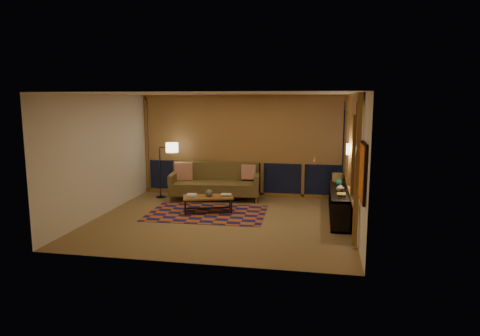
% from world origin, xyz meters
% --- Properties ---
extents(floor, '(5.50, 5.00, 0.01)m').
position_xyz_m(floor, '(0.00, 0.00, 0.00)').
color(floor, '#A17F4C').
rests_on(floor, ground).
extents(ceiling, '(5.50, 5.00, 0.01)m').
position_xyz_m(ceiling, '(0.00, 0.00, 2.70)').
color(ceiling, white).
rests_on(ceiling, walls).
extents(walls, '(5.51, 5.01, 2.70)m').
position_xyz_m(walls, '(0.00, 0.00, 1.35)').
color(walls, white).
rests_on(walls, floor).
extents(window_wall_back, '(5.30, 0.16, 2.60)m').
position_xyz_m(window_wall_back, '(0.00, 2.43, 1.35)').
color(window_wall_back, brown).
rests_on(window_wall_back, walls).
extents(window_wall_right, '(0.16, 3.70, 2.60)m').
position_xyz_m(window_wall_right, '(2.68, 0.60, 1.35)').
color(window_wall_right, brown).
rests_on(window_wall_right, walls).
extents(wall_art, '(0.06, 0.74, 0.94)m').
position_xyz_m(wall_art, '(2.71, -1.85, 1.45)').
color(wall_art, red).
rests_on(wall_art, walls).
extents(wall_sconce, '(0.12, 0.18, 0.22)m').
position_xyz_m(wall_sconce, '(2.62, 0.45, 1.55)').
color(wall_sconce, white).
rests_on(wall_sconce, walls).
extents(sofa, '(2.38, 1.22, 0.93)m').
position_xyz_m(sofa, '(-0.62, 1.86, 0.47)').
color(sofa, brown).
rests_on(sofa, floor).
extents(pillow_left, '(0.48, 0.27, 0.46)m').
position_xyz_m(pillow_left, '(-1.48, 1.94, 0.69)').
color(pillow_left, red).
rests_on(pillow_left, sofa).
extents(pillow_right, '(0.38, 0.14, 0.37)m').
position_xyz_m(pillow_right, '(0.22, 2.14, 0.65)').
color(pillow_right, red).
rests_on(pillow_right, sofa).
extents(area_rug, '(2.71, 1.85, 0.01)m').
position_xyz_m(area_rug, '(-0.46, 0.47, 0.01)').
color(area_rug, '#AE4F1F').
rests_on(area_rug, floor).
extents(coffee_table, '(1.24, 0.84, 0.38)m').
position_xyz_m(coffee_table, '(-0.46, 0.57, 0.19)').
color(coffee_table, brown).
rests_on(coffee_table, floor).
extents(book_stack_a, '(0.24, 0.20, 0.06)m').
position_xyz_m(book_stack_a, '(-0.81, 0.42, 0.41)').
color(book_stack_a, silver).
rests_on(book_stack_a, coffee_table).
extents(book_stack_b, '(0.28, 0.23, 0.05)m').
position_xyz_m(book_stack_b, '(-0.06, 0.70, 0.40)').
color(book_stack_b, silver).
rests_on(book_stack_b, coffee_table).
extents(ceramic_pot, '(0.23, 0.23, 0.17)m').
position_xyz_m(ceramic_pot, '(-0.43, 0.56, 0.46)').
color(ceramic_pot, '#292931').
rests_on(ceramic_pot, coffee_table).
extents(floor_lamp, '(0.51, 0.35, 1.47)m').
position_xyz_m(floor_lamp, '(-2.10, 1.82, 0.74)').
color(floor_lamp, black).
rests_on(floor_lamp, floor).
extents(bookshelf, '(0.40, 2.56, 0.64)m').
position_xyz_m(bookshelf, '(2.49, 0.77, 0.32)').
color(bookshelf, black).
rests_on(bookshelf, floor).
extents(basket, '(0.30, 0.30, 0.19)m').
position_xyz_m(basket, '(2.47, 1.59, 0.74)').
color(basket, olive).
rests_on(basket, bookshelf).
extents(teal_bowl, '(0.16, 0.16, 0.15)m').
position_xyz_m(teal_bowl, '(2.49, 1.06, 0.72)').
color(teal_bowl, '#197063').
rests_on(teal_bowl, bookshelf).
extents(vase, '(0.21, 0.21, 0.18)m').
position_xyz_m(vase, '(2.49, 0.42, 0.73)').
color(vase, tan).
rests_on(vase, bookshelf).
extents(shelf_book_stack, '(0.18, 0.25, 0.07)m').
position_xyz_m(shelf_book_stack, '(2.49, -0.09, 0.68)').
color(shelf_book_stack, silver).
rests_on(shelf_book_stack, bookshelf).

